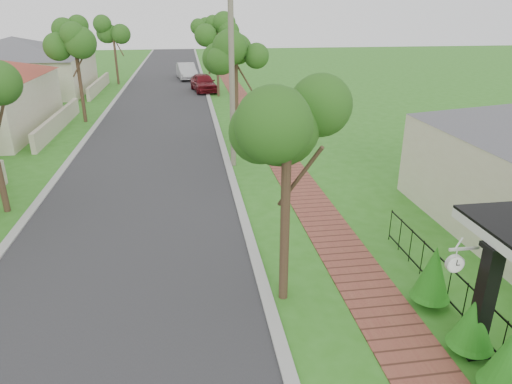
{
  "coord_description": "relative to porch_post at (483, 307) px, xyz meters",
  "views": [
    {
      "loc": [
        -0.99,
        -7.78,
        6.58
      ],
      "look_at": [
        0.88,
        4.79,
        1.5
      ],
      "focal_mm": 32.0,
      "sensor_mm": 36.0,
      "label": 1
    }
  ],
  "objects": [
    {
      "name": "porch_post",
      "position": [
        0.0,
        0.0,
        0.0
      ],
      "size": [
        0.48,
        0.48,
        2.52
      ],
      "color": "black",
      "rests_on": "ground"
    },
    {
      "name": "hedge_row",
      "position": [
        -0.1,
        -0.77,
        -0.34
      ],
      "size": [
        0.92,
        5.22,
        1.78
      ],
      "color": "#1C6B15",
      "rests_on": "ground"
    },
    {
      "name": "station_clock",
      "position": [
        -0.49,
        0.4,
        0.83
      ],
      "size": [
        0.64,
        0.13,
        0.53
      ],
      "color": "silver",
      "rests_on": "ground"
    },
    {
      "name": "street_trees",
      "position": [
        -7.42,
        27.84,
        3.42
      ],
      "size": [
        10.7,
        37.65,
        5.89
      ],
      "color": "#382619",
      "rests_on": "ground"
    },
    {
      "name": "far_house_grey",
      "position": [
        -19.52,
        35.0,
        1.22
      ],
      "size": [
        15.56,
        15.56,
        4.6
      ],
      "color": "beige",
      "rests_on": "ground"
    },
    {
      "name": "road",
      "position": [
        -7.55,
        21.0,
        -1.12
      ],
      "size": [
        7.0,
        120.0,
        0.02
      ],
      "primitive_type": "cube",
      "color": "#28282B",
      "rests_on": "ground"
    },
    {
      "name": "parked_car_red",
      "position": [
        -4.15,
        33.49,
        -0.36
      ],
      "size": [
        2.46,
        4.67,
        1.52
      ],
      "primitive_type": "imported",
      "rotation": [
        0.0,
        0.0,
        0.16
      ],
      "color": "#5F0E14",
      "rests_on": "ground"
    },
    {
      "name": "ground",
      "position": [
        -4.55,
        1.0,
        -1.12
      ],
      "size": [
        160.0,
        160.0,
        0.0
      ],
      "primitive_type": "plane",
      "color": "#2F711B",
      "rests_on": "ground"
    },
    {
      "name": "parked_car_white",
      "position": [
        -5.55,
        41.44,
        -0.33
      ],
      "size": [
        2.23,
        4.96,
        1.58
      ],
      "primitive_type": "imported",
      "rotation": [
        0.0,
        0.0,
        0.12
      ],
      "color": "silver",
      "rests_on": "ground"
    },
    {
      "name": "utility_pole",
      "position": [
        -3.65,
        12.95,
        2.86
      ],
      "size": [
        1.2,
        0.24,
        7.84
      ],
      "color": "#716958",
      "rests_on": "ground"
    },
    {
      "name": "kerb_left",
      "position": [
        -11.2,
        21.0,
        -1.12
      ],
      "size": [
        0.3,
        120.0,
        0.1
      ],
      "primitive_type": "cube",
      "color": "#9E9E99",
      "rests_on": "ground"
    },
    {
      "name": "kerb_right",
      "position": [
        -3.9,
        21.0,
        -1.12
      ],
      "size": [
        0.3,
        120.0,
        0.1
      ],
      "primitive_type": "cube",
      "color": "#9E9E99",
      "rests_on": "ground"
    },
    {
      "name": "sidewalk",
      "position": [
        -1.3,
        21.0,
        -1.12
      ],
      "size": [
        1.5,
        120.0,
        0.03
      ],
      "primitive_type": "cube",
      "color": "brown",
      "rests_on": "ground"
    },
    {
      "name": "picket_fence",
      "position": [
        0.35,
        1.0,
        -0.59
      ],
      "size": [
        0.03,
        8.02,
        1.0
      ],
      "color": "black",
      "rests_on": "ground"
    },
    {
      "name": "near_tree",
      "position": [
        -3.49,
        2.5,
        2.91
      ],
      "size": [
        1.98,
        1.98,
        5.07
      ],
      "color": "#382619",
      "rests_on": "ground"
    }
  ]
}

